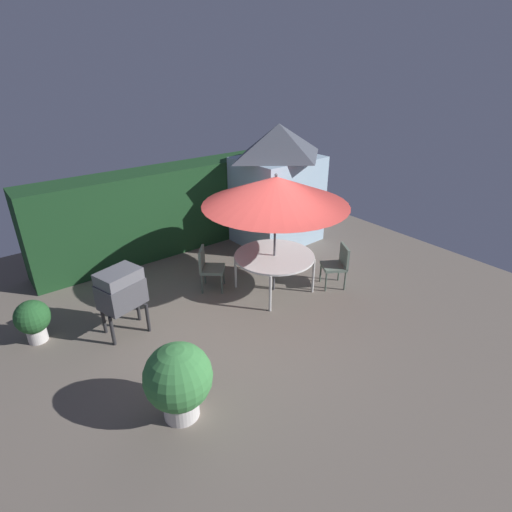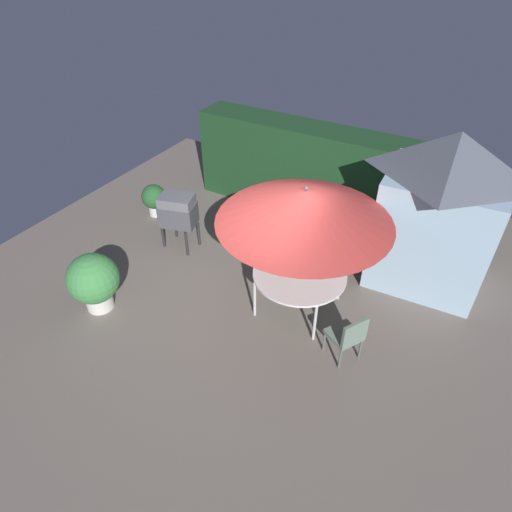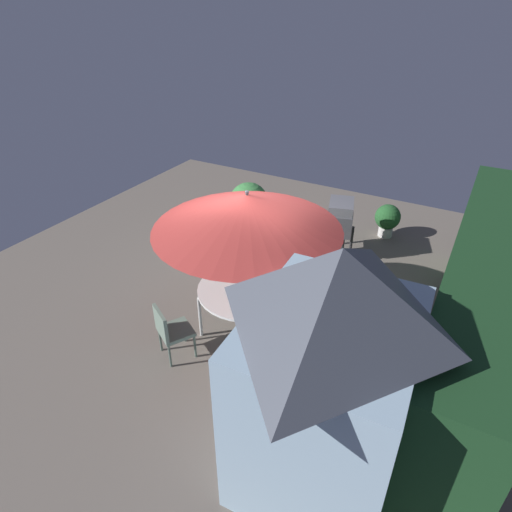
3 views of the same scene
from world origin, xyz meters
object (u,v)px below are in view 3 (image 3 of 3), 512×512
garden_shed (329,371)px  patio_table (248,290)px  potted_plant_by_shed (387,219)px  chair_near_shed (322,284)px  chair_far_side (170,329)px  patio_umbrella (247,212)px  potted_plant_by_grill (249,204)px  bbq_grill (340,218)px

garden_shed → patio_table: garden_shed is taller
patio_table → potted_plant_by_shed: size_ratio=2.11×
chair_near_shed → chair_far_side: bearing=-35.1°
patio_umbrella → potted_plant_by_grill: (-3.07, -1.75, -1.49)m
patio_table → chair_far_side: 1.34m
potted_plant_by_grill → patio_table: bearing=29.7°
chair_near_shed → chair_far_side: size_ratio=1.00×
patio_umbrella → chair_near_shed: size_ratio=3.08×
potted_plant_by_shed → bbq_grill: bearing=-28.2°
garden_shed → chair_far_side: size_ratio=3.27×
potted_plant_by_shed → garden_shed: bearing=7.5°
patio_table → chair_near_shed: (-1.02, 0.86, -0.22)m
garden_shed → chair_far_side: 2.84m
chair_near_shed → garden_shed: bearing=21.5°
chair_far_side → potted_plant_by_grill: (-4.22, -1.08, 0.10)m
garden_shed → patio_table: bearing=-131.5°
garden_shed → potted_plant_by_grill: bearing=-142.4°
garden_shed → potted_plant_by_grill: (-4.78, -3.69, -0.88)m
chair_far_side → potted_plant_by_grill: bearing=-165.6°
potted_plant_by_shed → patio_umbrella: bearing=-15.3°
patio_umbrella → chair_near_shed: patio_umbrella is taller
patio_umbrella → bbq_grill: patio_umbrella is taller
garden_shed → patio_umbrella: bearing=-131.5°
patio_umbrella → bbq_grill: size_ratio=2.31×
bbq_grill → garden_shed: bearing=17.6°
bbq_grill → potted_plant_by_shed: (-1.29, 0.69, -0.41)m
patio_table → bbq_grill: (-2.94, 0.46, 0.11)m
patio_table → potted_plant_by_grill: 3.54m
bbq_grill → potted_plant_by_shed: 1.52m
patio_table → bbq_grill: bbq_grill is taller
patio_table → potted_plant_by_shed: (-4.23, 1.15, -0.30)m
bbq_grill → chair_near_shed: bbq_grill is taller
chair_far_side → potted_plant_by_grill: 4.35m
garden_shed → patio_umbrella: size_ratio=1.06×
patio_table → chair_near_shed: size_ratio=1.78×
garden_shed → patio_table: size_ratio=1.84×
bbq_grill → potted_plant_by_shed: size_ratio=1.59×
bbq_grill → potted_plant_by_shed: bbq_grill is taller
patio_umbrella → chair_far_side: (1.15, -0.67, -1.59)m
chair_far_side → potted_plant_by_shed: chair_far_side is taller
patio_umbrella → potted_plant_by_shed: size_ratio=3.66×
patio_table → bbq_grill: 2.98m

